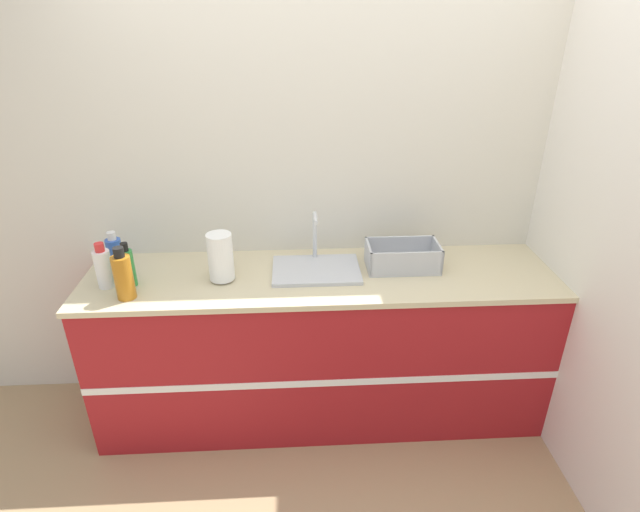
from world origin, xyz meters
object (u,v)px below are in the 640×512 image
(sink, at_px, (316,267))
(paper_towel_roll, at_px, (221,257))
(dish_rack, at_px, (402,259))
(bottle_amber, at_px, (123,276))
(bottle_green, at_px, (128,267))
(bottle_blue, at_px, (115,255))
(bottle_white_spray, at_px, (104,268))

(sink, xyz_separation_m, paper_towel_roll, (-0.49, -0.07, 0.11))
(dish_rack, xyz_separation_m, bottle_amber, (-1.39, -0.23, 0.07))
(sink, bearing_deg, dish_rack, 1.60)
(bottle_green, distance_m, bottle_blue, 0.18)
(bottle_green, xyz_separation_m, bottle_white_spray, (-0.12, -0.01, 0.00))
(bottle_amber, bearing_deg, paper_towel_roll, 18.77)
(bottle_white_spray, bearing_deg, bottle_green, 2.70)
(bottle_amber, height_order, bottle_blue, bottle_amber)
(bottle_white_spray, xyz_separation_m, bottle_blue, (0.01, 0.15, -0.00))
(dish_rack, bearing_deg, bottle_green, -175.50)
(sink, distance_m, bottle_blue, 1.05)
(bottle_white_spray, bearing_deg, bottle_amber, -41.58)
(bottle_white_spray, height_order, bottle_blue, bottle_white_spray)
(bottle_amber, relative_size, bottle_blue, 1.15)
(bottle_green, height_order, bottle_white_spray, bottle_white_spray)
(dish_rack, relative_size, bottle_white_spray, 1.61)
(bottle_green, relative_size, bottle_amber, 0.87)
(sink, relative_size, bottle_green, 1.98)
(dish_rack, bearing_deg, bottle_amber, -170.48)
(bottle_amber, bearing_deg, bottle_white_spray, 138.42)
(sink, bearing_deg, bottle_green, -174.08)
(bottle_green, height_order, bottle_amber, bottle_amber)
(paper_towel_roll, xyz_separation_m, bottle_white_spray, (-0.57, -0.03, -0.03))
(sink, distance_m, bottle_amber, 0.96)
(bottle_white_spray, bearing_deg, bottle_blue, 85.66)
(bottle_white_spray, bearing_deg, paper_towel_roll, 3.28)
(bottle_blue, bearing_deg, bottle_white_spray, -94.34)
(paper_towel_roll, distance_m, bottle_amber, 0.47)
(sink, distance_m, bottle_green, 0.95)
(paper_towel_roll, bearing_deg, sink, 8.25)
(bottle_white_spray, bearing_deg, dish_rack, 4.36)
(bottle_amber, bearing_deg, bottle_blue, 114.62)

